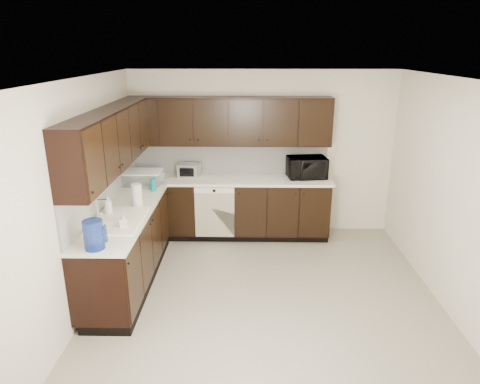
# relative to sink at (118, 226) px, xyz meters

# --- Properties ---
(floor) EXTENTS (4.00, 4.00, 0.00)m
(floor) POSITION_rel_sink_xyz_m (1.68, 0.01, -0.88)
(floor) COLOR gray
(floor) RESTS_ON ground
(ceiling) EXTENTS (4.00, 4.00, 0.00)m
(ceiling) POSITION_rel_sink_xyz_m (1.68, 0.01, 1.62)
(ceiling) COLOR white
(ceiling) RESTS_ON wall_back
(wall_back) EXTENTS (4.00, 0.02, 2.50)m
(wall_back) POSITION_rel_sink_xyz_m (1.68, 2.01, 0.37)
(wall_back) COLOR beige
(wall_back) RESTS_ON floor
(wall_left) EXTENTS (0.02, 4.00, 2.50)m
(wall_left) POSITION_rel_sink_xyz_m (-0.32, 0.01, 0.37)
(wall_left) COLOR beige
(wall_left) RESTS_ON floor
(wall_right) EXTENTS (0.02, 4.00, 2.50)m
(wall_right) POSITION_rel_sink_xyz_m (3.68, 0.01, 0.37)
(wall_right) COLOR beige
(wall_right) RESTS_ON floor
(wall_front) EXTENTS (4.00, 0.02, 2.50)m
(wall_front) POSITION_rel_sink_xyz_m (1.68, -1.99, 0.37)
(wall_front) COLOR beige
(wall_front) RESTS_ON floor
(lower_cabinets) EXTENTS (3.00, 2.80, 0.90)m
(lower_cabinets) POSITION_rel_sink_xyz_m (0.67, 1.12, -0.47)
(lower_cabinets) COLOR black
(lower_cabinets) RESTS_ON floor
(countertop) EXTENTS (3.03, 2.83, 0.04)m
(countertop) POSITION_rel_sink_xyz_m (0.67, 1.12, 0.04)
(countertop) COLOR white
(countertop) RESTS_ON lower_cabinets
(backsplash) EXTENTS (3.00, 2.80, 0.48)m
(backsplash) POSITION_rel_sink_xyz_m (0.46, 1.33, 0.30)
(backsplash) COLOR silver
(backsplash) RESTS_ON countertop
(upper_cabinets) EXTENTS (3.00, 2.80, 0.70)m
(upper_cabinets) POSITION_rel_sink_xyz_m (0.58, 1.22, 0.89)
(upper_cabinets) COLOR black
(upper_cabinets) RESTS_ON wall_back
(dishwasher) EXTENTS (0.58, 0.04, 0.78)m
(dishwasher) POSITION_rel_sink_xyz_m (0.98, 1.42, -0.33)
(dishwasher) COLOR #F6EBC9
(dishwasher) RESTS_ON lower_cabinets
(sink) EXTENTS (0.54, 0.82, 0.42)m
(sink) POSITION_rel_sink_xyz_m (0.00, 0.00, 0.00)
(sink) COLOR #F6EBC9
(sink) RESTS_ON countertop
(microwave) EXTENTS (0.61, 0.45, 0.31)m
(microwave) POSITION_rel_sink_xyz_m (2.34, 1.76, 0.22)
(microwave) COLOR black
(microwave) RESTS_ON countertop
(soap_bottle_a) EXTENTS (0.08, 0.09, 0.17)m
(soap_bottle_a) POSITION_rel_sink_xyz_m (0.13, -0.19, 0.14)
(soap_bottle_a) COLOR gray
(soap_bottle_a) RESTS_ON countertop
(soap_bottle_b) EXTENTS (0.11, 0.11, 0.25)m
(soap_bottle_b) POSITION_rel_sink_xyz_m (-0.16, 0.20, 0.18)
(soap_bottle_b) COLOR gray
(soap_bottle_b) RESTS_ON countertop
(toaster_oven) EXTENTS (0.34, 0.27, 0.20)m
(toaster_oven) POSITION_rel_sink_xyz_m (0.58, 1.78, 0.16)
(toaster_oven) COLOR silver
(toaster_oven) RESTS_ON countertop
(storage_bin) EXTENTS (0.55, 0.44, 0.19)m
(storage_bin) POSITION_rel_sink_xyz_m (-0.02, 1.36, 0.15)
(storage_bin) COLOR silver
(storage_bin) RESTS_ON countertop
(blue_pitcher) EXTENTS (0.20, 0.20, 0.29)m
(blue_pitcher) POSITION_rel_sink_xyz_m (-0.02, -0.69, 0.20)
(blue_pitcher) COLOR navy
(blue_pitcher) RESTS_ON countertop
(teal_tumbler) EXTENTS (0.08, 0.08, 0.17)m
(teal_tumbler) POSITION_rel_sink_xyz_m (0.18, 1.08, 0.15)
(teal_tumbler) COLOR #0C7984
(teal_tumbler) RESTS_ON countertop
(paper_towel_roll) EXTENTS (0.13, 0.13, 0.28)m
(paper_towel_roll) POSITION_rel_sink_xyz_m (0.10, 0.51, 0.20)
(paper_towel_roll) COLOR silver
(paper_towel_roll) RESTS_ON countertop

